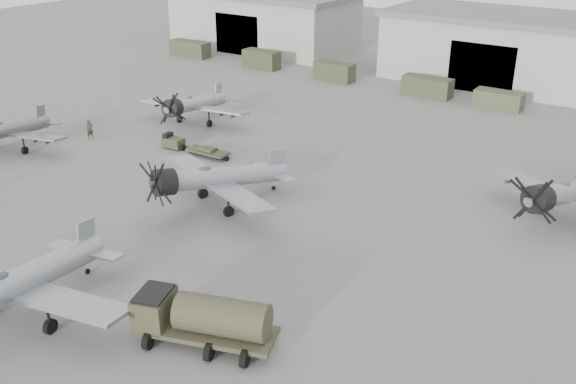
% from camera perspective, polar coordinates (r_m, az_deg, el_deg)
% --- Properties ---
extents(ground, '(220.00, 220.00, 0.00)m').
position_cam_1_polar(ground, '(39.00, -12.12, -9.52)').
color(ground, slate).
rests_on(ground, ground).
extents(hangar_left, '(29.00, 14.80, 8.70)m').
position_cam_1_polar(hangar_left, '(105.61, -2.17, 15.09)').
color(hangar_left, '#B2B1A6').
rests_on(hangar_left, ground).
extents(hangar_center, '(29.00, 14.80, 8.70)m').
position_cam_1_polar(hangar_center, '(88.51, 18.40, 12.09)').
color(hangar_center, '#B2B1A6').
rests_on(hangar_center, ground).
extents(support_truck_0, '(6.59, 2.20, 2.29)m').
position_cam_1_polar(support_truck_0, '(100.41, -8.71, 12.48)').
color(support_truck_0, '#3E452D').
rests_on(support_truck_0, ground).
extents(support_truck_1, '(5.29, 2.20, 2.54)m').
position_cam_1_polar(support_truck_1, '(91.79, -2.37, 11.70)').
color(support_truck_1, '#3A3D28').
rests_on(support_truck_1, ground).
extents(support_truck_2, '(5.25, 2.20, 2.39)m').
position_cam_1_polar(support_truck_2, '(85.32, 4.14, 10.63)').
color(support_truck_2, '#3B3F29').
rests_on(support_truck_2, ground).
extents(support_truck_3, '(5.96, 2.20, 2.33)m').
position_cam_1_polar(support_truck_3, '(79.70, 12.27, 9.13)').
color(support_truck_3, '#3D412A').
rests_on(support_truck_3, ground).
extents(support_truck_4, '(5.35, 2.20, 1.98)m').
position_cam_1_polar(support_truck_4, '(76.98, 18.22, 7.79)').
color(support_truck_4, '#464B31').
rests_on(support_truck_4, ground).
extents(aircraft_near_1, '(13.87, 12.49, 5.51)m').
position_cam_1_polar(aircraft_near_1, '(37.94, -23.34, -7.73)').
color(aircraft_near_1, '#9DA1A6').
rests_on(aircraft_near_1, ground).
extents(aircraft_mid_0, '(11.65, 10.49, 4.66)m').
position_cam_1_polar(aircraft_mid_0, '(65.01, -23.88, 5.01)').
color(aircraft_mid_0, gray).
rests_on(aircraft_mid_0, ground).
extents(aircraft_mid_1, '(13.07, 11.78, 5.26)m').
position_cam_1_polar(aircraft_mid_1, '(48.64, -6.73, 1.20)').
color(aircraft_mid_1, '#9FA1A7').
rests_on(aircraft_mid_1, ground).
extents(aircraft_far_0, '(12.23, 11.00, 4.85)m').
position_cam_1_polar(aircraft_far_0, '(67.91, -8.48, 7.70)').
color(aircraft_far_0, '#9FA2A8').
rests_on(aircraft_far_0, ground).
extents(aircraft_far_1, '(12.92, 11.63, 5.18)m').
position_cam_1_polar(aircraft_far_1, '(50.09, 23.62, -0.13)').
color(aircraft_far_1, gray).
rests_on(aircraft_far_1, ground).
extents(fuel_tanker, '(7.87, 5.10, 2.88)m').
position_cam_1_polar(fuel_tanker, '(34.37, -7.56, -10.94)').
color(fuel_tanker, '#403E2A').
rests_on(fuel_tanker, ground).
extents(tug_trailer, '(7.24, 1.74, 1.45)m').
position_cam_1_polar(tug_trailer, '(60.99, -9.02, 4.07)').
color(tug_trailer, '#373E28').
rests_on(tug_trailer, ground).
extents(ground_crew, '(0.59, 0.79, 1.95)m').
position_cam_1_polar(ground_crew, '(66.38, -17.20, 5.35)').
color(ground_crew, '#373D28').
rests_on(ground_crew, ground).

